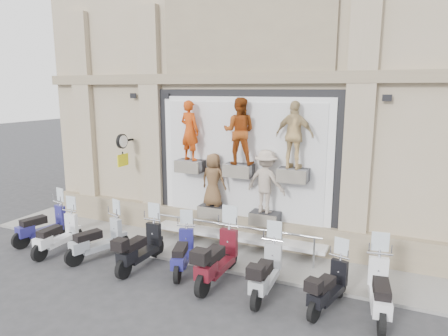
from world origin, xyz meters
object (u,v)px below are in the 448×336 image
at_px(guard_rail, 230,240).
at_px(scooter_e, 182,244).
at_px(scooter_f, 218,248).
at_px(scooter_g, 266,263).
at_px(clock_sign_bracket, 123,146).
at_px(scooter_d, 140,239).
at_px(scooter_b, 57,227).
at_px(scooter_c, 97,231).
at_px(scooter_a, 42,217).
at_px(scooter_h, 329,278).
at_px(scooter_i, 381,280).

distance_m(guard_rail, scooter_e, 1.56).
height_order(scooter_f, scooter_g, scooter_f).
bearing_deg(clock_sign_bracket, scooter_f, -25.22).
bearing_deg(scooter_d, scooter_f, 3.37).
relative_size(clock_sign_bracket, scooter_b, 0.56).
xyz_separation_m(clock_sign_bracket, scooter_d, (2.07, -2.07, -2.02)).
relative_size(scooter_e, scooter_g, 0.94).
height_order(scooter_c, scooter_d, scooter_d).
height_order(scooter_a, scooter_g, scooter_a).
distance_m(scooter_f, scooter_h, 2.63).
relative_size(scooter_d, scooter_f, 0.91).
xyz_separation_m(guard_rail, scooter_e, (-0.74, -1.35, 0.26)).
distance_m(guard_rail, scooter_c, 3.63).
distance_m(scooter_c, scooter_e, 2.51).
relative_size(scooter_d, scooter_g, 1.02).
height_order(scooter_e, scooter_f, scooter_f).
bearing_deg(scooter_c, clock_sign_bracket, 127.41).
height_order(scooter_a, scooter_i, scooter_i).
relative_size(clock_sign_bracket, scooter_c, 0.54).
xyz_separation_m(scooter_a, scooter_i, (9.51, -0.16, 0.01)).
distance_m(scooter_a, scooter_h, 8.53).
height_order(guard_rail, scooter_h, scooter_h).
xyz_separation_m(scooter_b, scooter_g, (6.14, 0.12, 0.03)).
bearing_deg(scooter_g, clock_sign_bracket, 157.35).
distance_m(clock_sign_bracket, scooter_b, 3.09).
relative_size(scooter_d, scooter_h, 1.12).
xyz_separation_m(scooter_d, scooter_h, (4.78, -0.05, -0.08)).
bearing_deg(scooter_b, scooter_i, -0.06).
distance_m(guard_rail, scooter_d, 2.46).
bearing_deg(scooter_d, scooter_g, 0.83).
xyz_separation_m(guard_rail, scooter_i, (3.94, -1.50, 0.32)).
bearing_deg(clock_sign_bracket, scooter_i, -14.11).
xyz_separation_m(scooter_a, scooter_f, (5.90, -0.18, 0.09)).
xyz_separation_m(scooter_e, scooter_i, (4.68, -0.15, 0.06)).
bearing_deg(scooter_e, scooter_g, -25.46).
height_order(guard_rail, scooter_f, scooter_f).
bearing_deg(scooter_f, clock_sign_bracket, 155.54).
distance_m(scooter_c, scooter_g, 4.80).
bearing_deg(clock_sign_bracket, scooter_h, -17.18).
bearing_deg(scooter_i, scooter_e, 170.67).
bearing_deg(scooter_g, scooter_c, 178.19).
relative_size(scooter_c, scooter_f, 0.89).
distance_m(guard_rail, clock_sign_bracket, 4.57).
distance_m(scooter_a, scooter_e, 4.84).
bearing_deg(scooter_f, scooter_a, 179.02).
xyz_separation_m(scooter_f, scooter_g, (1.24, -0.11, -0.09)).
height_order(scooter_a, scooter_e, scooter_a).
height_order(clock_sign_bracket, scooter_c, clock_sign_bracket).
distance_m(clock_sign_bracket, scooter_d, 3.55).
xyz_separation_m(scooter_b, scooter_c, (1.34, 0.13, 0.02)).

